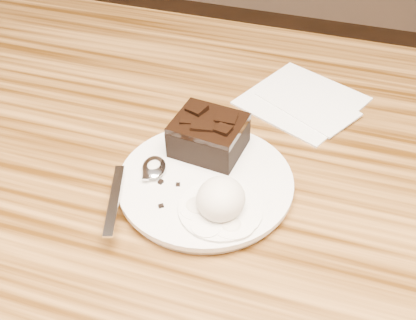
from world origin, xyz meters
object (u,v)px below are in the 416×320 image
(spoon, at_px, (154,168))
(ice_cream_scoop, at_px, (221,199))
(plate, at_px, (206,184))
(brownie, at_px, (209,137))
(napkin, at_px, (302,100))

(spoon, bearing_deg, ice_cream_scoop, -39.56)
(plate, bearing_deg, spoon, -175.05)
(plate, xyz_separation_m, brownie, (-0.01, 0.05, 0.03))
(spoon, xyz_separation_m, napkin, (0.14, 0.23, -0.02))
(ice_cream_scoop, bearing_deg, spoon, 158.51)
(brownie, bearing_deg, ice_cream_scoop, -65.14)
(plate, distance_m, spoon, 0.07)
(brownie, bearing_deg, spoon, -130.33)
(spoon, relative_size, napkin, 1.09)
(plate, height_order, spoon, spoon)
(plate, distance_m, ice_cream_scoop, 0.06)
(plate, relative_size, napkin, 1.40)
(napkin, bearing_deg, plate, -109.98)
(napkin, bearing_deg, spoon, -122.59)
(plate, relative_size, ice_cream_scoop, 3.66)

